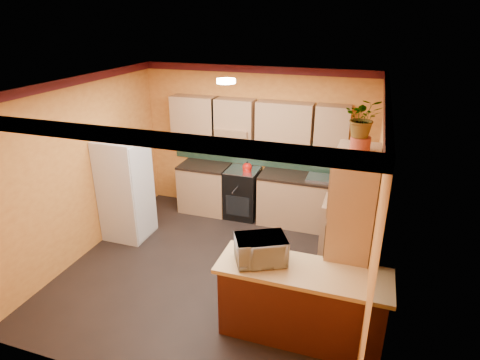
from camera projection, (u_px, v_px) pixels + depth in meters
name	position (u px, v px, depth m)	size (l,w,h in m)	color
room_shell	(220.00, 128.00, 5.36)	(4.24, 4.24, 2.72)	black
base_cabinets_back	(276.00, 198.00, 7.19)	(3.65, 0.60, 0.88)	tan
countertop_back	(277.00, 174.00, 7.02)	(3.65, 0.62, 0.04)	black
stove	(243.00, 193.00, 7.37)	(0.58, 0.58, 0.91)	black
kettle	(247.00, 167.00, 7.09)	(0.17, 0.17, 0.18)	#B7130C
sink	(321.00, 178.00, 6.78)	(0.48, 0.40, 0.03)	silver
base_cabinets_right	(348.00, 229.00, 6.16)	(0.60, 0.80, 0.88)	tan
countertop_right	(351.00, 202.00, 5.99)	(0.62, 0.80, 0.04)	black
fridge	(126.00, 189.00, 6.56)	(0.68, 0.66, 1.70)	silver
pantry	(349.00, 236.00, 4.79)	(0.48, 0.90, 2.10)	tan
fern_pot	(360.00, 144.00, 4.40)	(0.22, 0.22, 0.16)	#9F3C26
fern	(363.00, 118.00, 4.29)	(0.39, 0.33, 0.43)	tan
breakfast_bar	(300.00, 305.00, 4.55)	(1.80, 0.55, 0.88)	#532113
bar_top	(303.00, 271.00, 4.37)	(1.90, 0.65, 0.05)	#DAB56A
microwave	(261.00, 250.00, 4.44)	(0.55, 0.37, 0.31)	silver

